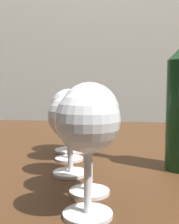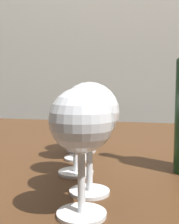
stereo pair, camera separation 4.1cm
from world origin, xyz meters
TOP-DOWN VIEW (x-y plane):
  - back_wall at (0.00, 1.22)m, footprint 5.00×0.08m
  - dining_table at (0.00, 0.00)m, footprint 1.51×0.97m
  - wine_glass_merlot at (0.05, -0.36)m, footprint 0.08×0.08m
  - wine_glass_chardonnay at (0.04, -0.29)m, footprint 0.08×0.08m
  - wine_glass_rose at (0.00, -0.20)m, footprint 0.08×0.08m
  - wine_glass_cabernet at (-0.02, -0.11)m, footprint 0.07×0.07m
  - wine_glass_white at (-0.03, -0.04)m, footprint 0.09×0.09m

SIDE VIEW (x-z plane):
  - dining_table at x=0.00m, z-range 0.29..1.03m
  - wine_glass_white at x=-0.03m, z-range 0.76..0.89m
  - wine_glass_rose at x=0.00m, z-range 0.76..0.90m
  - wine_glass_cabernet at x=-0.02m, z-range 0.77..0.91m
  - wine_glass_merlot at x=0.05m, z-range 0.77..0.92m
  - wine_glass_chardonnay at x=0.04m, z-range 0.77..0.93m
  - back_wall at x=0.00m, z-range 0.00..2.60m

